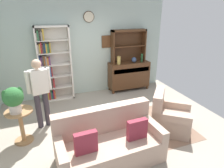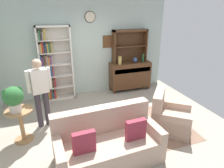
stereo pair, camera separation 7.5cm
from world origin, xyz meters
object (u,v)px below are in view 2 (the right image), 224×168
book_stack (102,109)px  armchair_floral (169,118)px  person_reading (40,89)px  sideboard_hutch (130,41)px  vase_tall (120,60)px  potted_plant_large (13,98)px  bookshelf (53,66)px  bottle_wine (143,58)px  couch_floral (108,144)px  vase_round (135,60)px  plant_stand (21,122)px  sideboard (130,75)px  coffee_table (102,115)px

book_stack → armchair_floral: bearing=-22.7°
person_reading → sideboard_hutch: bearing=27.5°
vase_tall → potted_plant_large: (-2.78, -1.72, -0.05)m
sideboard_hutch → person_reading: sideboard_hutch is taller
bookshelf → bottle_wine: size_ratio=7.97×
bottle_wine → couch_floral: bottle_wine is taller
vase_round → bottle_wine: bearing=-4.9°
vase_round → potted_plant_large: bearing=-152.3°
plant_stand → potted_plant_large: 0.56m
vase_round → armchair_floral: bearing=-96.6°
sideboard → book_stack: size_ratio=5.92×
plant_stand → person_reading: bearing=46.1°
vase_round → person_reading: (-2.84, -1.24, -0.10)m
bookshelf → couch_floral: bookshelf is taller
sideboard_hutch → potted_plant_large: (-3.17, -1.91, -0.57)m
bookshelf → armchair_floral: bookshelf is taller
vase_round → plant_stand: vase_round is taller
couch_floral → coffee_table: 0.94m
sideboard_hutch → armchair_floral: 2.82m
sideboard_hutch → coffee_table: bearing=-127.1°
bookshelf → bottle_wine: 2.73m
sideboard_hutch → sideboard: bearing=-90.0°
sideboard_hutch → coffee_table: 2.78m
couch_floral → armchair_floral: size_ratio=1.71×
bottle_wine → coffee_table: size_ratio=0.33×
armchair_floral → person_reading: person_reading is taller
bookshelf → potted_plant_large: bookshelf is taller
potted_plant_large → person_reading: person_reading is taller
vase_tall → couch_floral: size_ratio=0.13×
bottle_wine → armchair_floral: 2.49m
plant_stand → vase_tall: bearing=31.2°
bookshelf → couch_floral: size_ratio=1.14×
person_reading → book_stack: 1.40m
couch_floral → person_reading: bearing=124.4°
bookshelf → sideboard_hutch: bookshelf is taller
vase_tall → bottle_wine: bottle_wine is taller
armchair_floral → plant_stand: armchair_floral is taller
sideboard_hutch → vase_tall: 0.68m
vase_round → coffee_table: (-1.64, -1.82, -0.65)m
sideboard → bookshelf: bearing=178.0°
vase_round → vase_tall: bearing=-178.5°
sideboard → armchair_floral: bearing=-93.3°
bottle_wine → sideboard_hutch: bearing=153.0°
vase_round → plant_stand: (-3.26, -1.67, -0.58)m
bookshelf → sideboard_hutch: size_ratio=1.91×
sideboard_hutch → plant_stand: sideboard_hutch is taller
armchair_floral → sideboard_hutch: bearing=86.8°
potted_plant_large → coffee_table: potted_plant_large is taller
couch_floral → person_reading: (-1.03, 1.50, 0.59)m
potted_plant_large → person_reading: 0.68m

